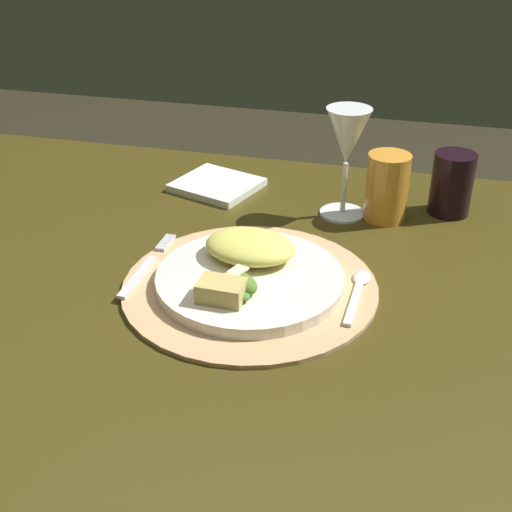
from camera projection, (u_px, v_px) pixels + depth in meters
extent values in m
cube|color=#3C3311|center=(255.00, 287.00, 0.90)|extent=(1.50, 0.85, 0.03)
cylinder|color=#3D360E|center=(7.00, 306.00, 1.52)|extent=(0.07, 0.07, 0.71)
cylinder|color=tan|center=(247.00, 286.00, 0.87)|extent=(0.33, 0.33, 0.01)
cylinder|color=silver|center=(246.00, 279.00, 0.87)|extent=(0.24, 0.24, 0.02)
ellipsoid|color=#D8D25A|center=(250.00, 246.00, 0.89)|extent=(0.13, 0.10, 0.03)
ellipsoid|color=#406F2D|center=(231.00, 290.00, 0.82)|extent=(0.07, 0.05, 0.01)
ellipsoid|color=#3D6818|center=(244.00, 283.00, 0.82)|extent=(0.05, 0.05, 0.02)
ellipsoid|color=#4C7126|center=(245.00, 285.00, 0.82)|extent=(0.05, 0.05, 0.02)
cube|color=beige|center=(238.00, 270.00, 0.83)|extent=(0.03, 0.03, 0.00)
cube|color=beige|center=(228.00, 278.00, 0.81)|extent=(0.03, 0.03, 0.01)
cube|color=tan|center=(221.00, 291.00, 0.80)|extent=(0.06, 0.04, 0.03)
cube|color=silver|center=(138.00, 277.00, 0.88)|extent=(0.01, 0.11, 0.00)
cube|color=silver|center=(162.00, 242.00, 0.96)|extent=(0.00, 0.05, 0.00)
cube|color=silver|center=(164.00, 242.00, 0.96)|extent=(0.00, 0.05, 0.00)
cube|color=silver|center=(167.00, 243.00, 0.96)|extent=(0.00, 0.05, 0.00)
cube|color=silver|center=(170.00, 243.00, 0.96)|extent=(0.00, 0.05, 0.00)
cube|color=silver|center=(354.00, 303.00, 0.83)|extent=(0.01, 0.10, 0.00)
ellipsoid|color=silver|center=(362.00, 277.00, 0.88)|extent=(0.02, 0.04, 0.01)
cube|color=white|center=(217.00, 185.00, 1.15)|extent=(0.16, 0.15, 0.01)
cylinder|color=silver|center=(342.00, 213.00, 1.06)|extent=(0.07, 0.07, 0.00)
cylinder|color=silver|center=(344.00, 188.00, 1.04)|extent=(0.01, 0.01, 0.08)
cone|color=silver|center=(348.00, 136.00, 1.00)|extent=(0.07, 0.07, 0.09)
cylinder|color=orange|center=(387.00, 187.00, 1.02)|extent=(0.07, 0.07, 0.10)
cylinder|color=black|center=(452.00, 184.00, 1.04)|extent=(0.06, 0.06, 0.10)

